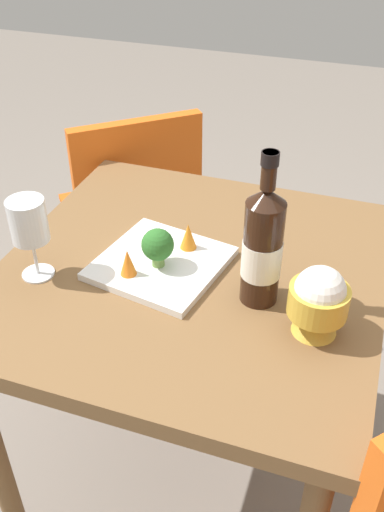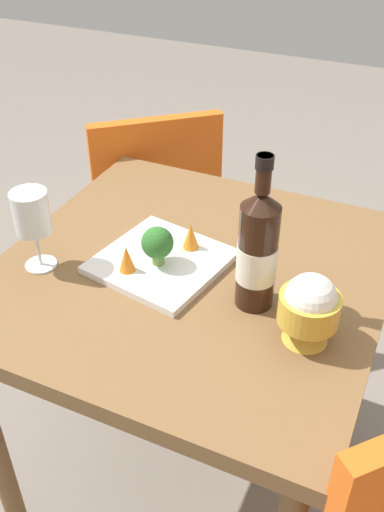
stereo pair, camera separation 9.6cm
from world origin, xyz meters
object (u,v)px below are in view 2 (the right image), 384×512
object	(u,v)px
wine_glass	(32,214)
rice_bowl	(309,308)
wine_bottle	(258,250)
broccoli_floret	(157,244)
carrot_garnish_left	(191,236)
carrot_garnish_right	(127,258)
serving_plate	(161,261)
chair_by_wall	(154,202)

from	to	relation	value
wine_glass	rice_bowl	bearing A→B (deg)	91.65
wine_bottle	broccoli_floret	distance (m)	0.23
broccoli_floret	carrot_garnish_left	distance (m)	0.09
wine_glass	carrot_garnish_left	distance (m)	0.34
wine_bottle	carrot_garnish_left	xyz separation A→B (m)	(-0.10, -0.18, -0.08)
carrot_garnish_left	carrot_garnish_right	distance (m)	0.16
carrot_garnish_right	broccoli_floret	bearing A→B (deg)	135.95
rice_bowl	wine_glass	bearing A→B (deg)	-88.35
serving_plate	carrot_garnish_right	distance (m)	0.09
wine_bottle	rice_bowl	size ratio (longest dim) A/B	2.25
chair_by_wall	rice_bowl	distance (m)	0.99
rice_bowl	carrot_garnish_right	bearing A→B (deg)	-94.20
carrot_garnish_left	rice_bowl	bearing A→B (deg)	62.37
broccoli_floret	carrot_garnish_right	bearing A→B (deg)	-44.05
chair_by_wall	broccoli_floret	bearing A→B (deg)	-101.46
carrot_garnish_left	carrot_garnish_right	xyz separation A→B (m)	(0.13, -0.08, -0.00)
broccoli_floret	rice_bowl	bearing A→B (deg)	77.28
wine_glass	broccoli_floret	xyz separation A→B (m)	(-0.09, 0.24, -0.06)
chair_by_wall	broccoli_floret	distance (m)	0.73
serving_plate	carrot_garnish_left	distance (m)	0.09
carrot_garnish_left	carrot_garnish_right	size ratio (longest dim) A/B	1.01
wine_glass	serving_plate	world-z (taller)	wine_glass
wine_bottle	carrot_garnish_left	world-z (taller)	wine_bottle
chair_by_wall	rice_bowl	xyz separation A→B (m)	(0.66, 0.67, 0.30)
wine_glass	carrot_garnish_left	xyz separation A→B (m)	(-0.18, 0.27, -0.08)
carrot_garnish_left	chair_by_wall	bearing A→B (deg)	-143.90
chair_by_wall	carrot_garnish_left	world-z (taller)	chair_by_wall
serving_plate	broccoli_floret	size ratio (longest dim) A/B	3.39
wine_bottle	rice_bowl	xyz separation A→B (m)	(0.06, 0.12, -0.05)
chair_by_wall	wine_glass	bearing A→B (deg)	-123.02
broccoli_floret	wine_glass	bearing A→B (deg)	-68.33
chair_by_wall	serving_plate	distance (m)	0.70
broccoli_floret	carrot_garnish_left	size ratio (longest dim) A/B	1.43
chair_by_wall	carrot_garnish_left	size ratio (longest dim) A/B	14.21
broccoli_floret	chair_by_wall	bearing A→B (deg)	-150.67
wine_bottle	carrot_garnish_right	bearing A→B (deg)	-83.38
broccoli_floret	carrot_garnish_right	world-z (taller)	broccoli_floret
chair_by_wall	serving_plate	world-z (taller)	chair_by_wall
chair_by_wall	wine_glass	xyz separation A→B (m)	(0.68, 0.09, 0.36)
wine_bottle	carrot_garnish_left	bearing A→B (deg)	-118.48
wine_glass	serving_plate	xyz separation A→B (m)	(-0.11, 0.23, -0.12)
carrot_garnish_right	rice_bowl	bearing A→B (deg)	85.80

